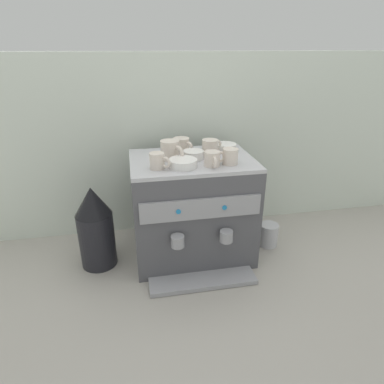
{
  "coord_description": "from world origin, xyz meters",
  "views": [
    {
      "loc": [
        -0.26,
        -1.37,
        0.95
      ],
      "look_at": [
        0.0,
        0.0,
        0.33
      ],
      "focal_mm": 30.81,
      "sensor_mm": 36.0,
      "label": 1
    }
  ],
  "objects_px": {
    "milk_pitcher": "(268,235)",
    "coffee_grinder": "(95,227)",
    "ceramic_bowl_0": "(225,147)",
    "ceramic_cup_1": "(171,150)",
    "ceramic_cup_2": "(182,145)",
    "ceramic_cup_4": "(229,156)",
    "ceramic_bowl_1": "(193,155)",
    "ceramic_bowl_2": "(183,163)",
    "espresso_machine": "(192,209)",
    "ceramic_cup_0": "(211,147)",
    "ceramic_cup_5": "(158,161)",
    "ceramic_cup_3": "(212,159)"
  },
  "relations": [
    {
      "from": "milk_pitcher",
      "to": "coffee_grinder",
      "type": "bearing_deg",
      "value": 179.99
    },
    {
      "from": "ceramic_bowl_0",
      "to": "ceramic_cup_1",
      "type": "bearing_deg",
      "value": -162.75
    },
    {
      "from": "ceramic_cup_1",
      "to": "ceramic_cup_2",
      "type": "distance_m",
      "value": 0.13
    },
    {
      "from": "ceramic_cup_4",
      "to": "milk_pitcher",
      "type": "bearing_deg",
      "value": 18.01
    },
    {
      "from": "ceramic_cup_4",
      "to": "ceramic_bowl_1",
      "type": "bearing_deg",
      "value": 142.92
    },
    {
      "from": "ceramic_bowl_0",
      "to": "ceramic_bowl_2",
      "type": "xyz_separation_m",
      "value": [
        -0.24,
        -0.19,
        0.0
      ]
    },
    {
      "from": "ceramic_bowl_2",
      "to": "espresso_machine",
      "type": "bearing_deg",
      "value": 59.24
    },
    {
      "from": "ceramic_bowl_2",
      "to": "coffee_grinder",
      "type": "xyz_separation_m",
      "value": [
        -0.39,
        0.09,
        -0.31
      ]
    },
    {
      "from": "ceramic_cup_0",
      "to": "ceramic_cup_1",
      "type": "xyz_separation_m",
      "value": [
        -0.19,
        -0.03,
        0.01
      ]
    },
    {
      "from": "ceramic_bowl_1",
      "to": "ceramic_bowl_2",
      "type": "distance_m",
      "value": 0.12
    },
    {
      "from": "ceramic_cup_0",
      "to": "ceramic_bowl_0",
      "type": "xyz_separation_m",
      "value": [
        0.09,
        0.05,
        -0.02
      ]
    },
    {
      "from": "ceramic_cup_1",
      "to": "milk_pitcher",
      "type": "bearing_deg",
      "value": -2.79
    },
    {
      "from": "espresso_machine",
      "to": "ceramic_cup_5",
      "type": "relative_size",
      "value": 6.56
    },
    {
      "from": "ceramic_bowl_0",
      "to": "espresso_machine",
      "type": "bearing_deg",
      "value": -151.6
    },
    {
      "from": "espresso_machine",
      "to": "coffee_grinder",
      "type": "xyz_separation_m",
      "value": [
        -0.45,
        -0.01,
        -0.05
      ]
    },
    {
      "from": "ceramic_bowl_1",
      "to": "coffee_grinder",
      "type": "distance_m",
      "value": 0.55
    },
    {
      "from": "ceramic_bowl_0",
      "to": "coffee_grinder",
      "type": "relative_size",
      "value": 0.26
    },
    {
      "from": "milk_pitcher",
      "to": "ceramic_bowl_1",
      "type": "bearing_deg",
      "value": 177.27
    },
    {
      "from": "ceramic_cup_2",
      "to": "espresso_machine",
      "type": "bearing_deg",
      "value": -77.87
    },
    {
      "from": "ceramic_cup_1",
      "to": "ceramic_bowl_0",
      "type": "height_order",
      "value": "ceramic_cup_1"
    },
    {
      "from": "ceramic_cup_3",
      "to": "espresso_machine",
      "type": "bearing_deg",
      "value": 121.23
    },
    {
      "from": "ceramic_cup_4",
      "to": "ceramic_bowl_2",
      "type": "bearing_deg",
      "value": -179.49
    },
    {
      "from": "ceramic_cup_0",
      "to": "ceramic_bowl_2",
      "type": "xyz_separation_m",
      "value": [
        -0.15,
        -0.14,
        -0.02
      ]
    },
    {
      "from": "espresso_machine",
      "to": "ceramic_cup_0",
      "type": "xyz_separation_m",
      "value": [
        0.09,
        0.04,
        0.28
      ]
    },
    {
      "from": "ceramic_bowl_0",
      "to": "ceramic_bowl_2",
      "type": "bearing_deg",
      "value": -140.77
    },
    {
      "from": "ceramic_cup_1",
      "to": "ceramic_bowl_2",
      "type": "bearing_deg",
      "value": -72.0
    },
    {
      "from": "ceramic_cup_2",
      "to": "milk_pitcher",
      "type": "distance_m",
      "value": 0.64
    },
    {
      "from": "ceramic_cup_4",
      "to": "ceramic_bowl_0",
      "type": "height_order",
      "value": "ceramic_cup_4"
    },
    {
      "from": "ceramic_cup_4",
      "to": "ceramic_bowl_1",
      "type": "xyz_separation_m",
      "value": [
        -0.14,
        0.1,
        -0.02
      ]
    },
    {
      "from": "ceramic_bowl_0",
      "to": "milk_pitcher",
      "type": "distance_m",
      "value": 0.51
    },
    {
      "from": "ceramic_bowl_0",
      "to": "ceramic_cup_5",
      "type": "bearing_deg",
      "value": -150.44
    },
    {
      "from": "ceramic_cup_1",
      "to": "ceramic_cup_4",
      "type": "bearing_deg",
      "value": -24.65
    },
    {
      "from": "ceramic_cup_3",
      "to": "ceramic_cup_4",
      "type": "bearing_deg",
      "value": 8.52
    },
    {
      "from": "espresso_machine",
      "to": "milk_pitcher",
      "type": "height_order",
      "value": "espresso_machine"
    },
    {
      "from": "ceramic_cup_4",
      "to": "ceramic_cup_5",
      "type": "relative_size",
      "value": 1.22
    },
    {
      "from": "espresso_machine",
      "to": "ceramic_cup_2",
      "type": "relative_size",
      "value": 5.37
    },
    {
      "from": "ceramic_cup_0",
      "to": "ceramic_cup_5",
      "type": "height_order",
      "value": "ceramic_cup_0"
    },
    {
      "from": "ceramic_cup_0",
      "to": "coffee_grinder",
      "type": "distance_m",
      "value": 0.64
    },
    {
      "from": "ceramic_cup_1",
      "to": "ceramic_cup_2",
      "type": "relative_size",
      "value": 1.16
    },
    {
      "from": "ceramic_cup_3",
      "to": "ceramic_cup_5",
      "type": "bearing_deg",
      "value": 177.3
    },
    {
      "from": "ceramic_bowl_1",
      "to": "coffee_grinder",
      "type": "relative_size",
      "value": 0.24
    },
    {
      "from": "ceramic_cup_2",
      "to": "coffee_grinder",
      "type": "relative_size",
      "value": 0.26
    },
    {
      "from": "ceramic_cup_5",
      "to": "ceramic_cup_1",
      "type": "bearing_deg",
      "value": 58.08
    },
    {
      "from": "espresso_machine",
      "to": "ceramic_cup_1",
      "type": "xyz_separation_m",
      "value": [
        -0.09,
        0.01,
        0.29
      ]
    },
    {
      "from": "ceramic_cup_4",
      "to": "ceramic_bowl_2",
      "type": "distance_m",
      "value": 0.2
    },
    {
      "from": "ceramic_cup_3",
      "to": "milk_pitcher",
      "type": "xyz_separation_m",
      "value": [
        0.33,
        0.1,
        -0.46
      ]
    },
    {
      "from": "ceramic_cup_5",
      "to": "ceramic_bowl_0",
      "type": "height_order",
      "value": "ceramic_cup_5"
    },
    {
      "from": "ceramic_cup_2",
      "to": "coffee_grinder",
      "type": "height_order",
      "value": "ceramic_cup_2"
    },
    {
      "from": "coffee_grinder",
      "to": "milk_pitcher",
      "type": "bearing_deg",
      "value": -0.01
    },
    {
      "from": "ceramic_cup_3",
      "to": "ceramic_bowl_2",
      "type": "distance_m",
      "value": 0.12
    }
  ]
}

